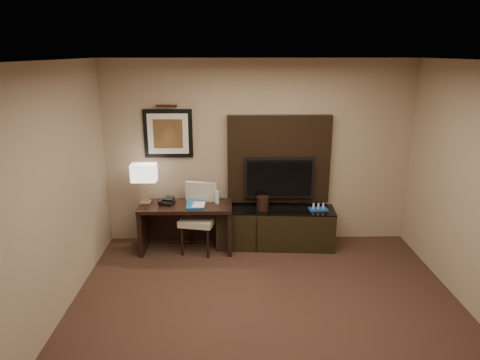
{
  "coord_description": "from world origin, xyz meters",
  "views": [
    {
      "loc": [
        -0.39,
        -3.62,
        2.78
      ],
      "look_at": [
        -0.28,
        1.8,
        1.15
      ],
      "focal_mm": 32.0,
      "sensor_mm": 36.0,
      "label": 1
    }
  ],
  "objects_px": {
    "desk_chair": "(198,219)",
    "minibar_tray": "(318,207)",
    "table_lamp": "(144,182)",
    "desk_phone": "(167,201)",
    "tv": "(279,178)",
    "ice_bucket": "(263,203)",
    "desk": "(187,227)",
    "water_bottle": "(217,197)",
    "credenza": "(275,228)"
  },
  "relations": [
    {
      "from": "table_lamp",
      "to": "minibar_tray",
      "type": "height_order",
      "value": "table_lamp"
    },
    {
      "from": "desk",
      "to": "table_lamp",
      "type": "distance_m",
      "value": 0.89
    },
    {
      "from": "tv",
      "to": "water_bottle",
      "type": "distance_m",
      "value": 0.95
    },
    {
      "from": "tv",
      "to": "ice_bucket",
      "type": "distance_m",
      "value": 0.45
    },
    {
      "from": "desk_phone",
      "to": "minibar_tray",
      "type": "distance_m",
      "value": 2.17
    },
    {
      "from": "ice_bucket",
      "to": "water_bottle",
      "type": "bearing_deg",
      "value": -178.23
    },
    {
      "from": "desk_phone",
      "to": "ice_bucket",
      "type": "bearing_deg",
      "value": 19.33
    },
    {
      "from": "desk_chair",
      "to": "minibar_tray",
      "type": "relative_size",
      "value": 3.68
    },
    {
      "from": "desk",
      "to": "minibar_tray",
      "type": "height_order",
      "value": "desk"
    },
    {
      "from": "desk",
      "to": "tv",
      "type": "height_order",
      "value": "tv"
    },
    {
      "from": "desk_chair",
      "to": "minibar_tray",
      "type": "height_order",
      "value": "desk_chair"
    },
    {
      "from": "desk_chair",
      "to": "table_lamp",
      "type": "height_order",
      "value": "table_lamp"
    },
    {
      "from": "tv",
      "to": "desk_phone",
      "type": "height_order",
      "value": "tv"
    },
    {
      "from": "desk_phone",
      "to": "desk",
      "type": "bearing_deg",
      "value": 15.71
    },
    {
      "from": "tv",
      "to": "ice_bucket",
      "type": "relative_size",
      "value": 5.0
    },
    {
      "from": "tv",
      "to": "desk_phone",
      "type": "relative_size",
      "value": 5.4
    },
    {
      "from": "table_lamp",
      "to": "water_bottle",
      "type": "bearing_deg",
      "value": -2.99
    },
    {
      "from": "water_bottle",
      "to": "credenza",
      "type": "bearing_deg",
      "value": 3.58
    },
    {
      "from": "tv",
      "to": "desk_chair",
      "type": "bearing_deg",
      "value": -166.54
    },
    {
      "from": "credenza",
      "to": "water_bottle",
      "type": "bearing_deg",
      "value": -172.53
    },
    {
      "from": "desk",
      "to": "credenza",
      "type": "bearing_deg",
      "value": 4.8
    },
    {
      "from": "credenza",
      "to": "water_bottle",
      "type": "xyz_separation_m",
      "value": [
        -0.85,
        -0.05,
        0.5
      ]
    },
    {
      "from": "desk_chair",
      "to": "minibar_tray",
      "type": "xyz_separation_m",
      "value": [
        1.73,
        0.09,
        0.15
      ]
    },
    {
      "from": "credenza",
      "to": "desk_phone",
      "type": "xyz_separation_m",
      "value": [
        -1.55,
        -0.1,
        0.45
      ]
    },
    {
      "from": "minibar_tray",
      "to": "tv",
      "type": "bearing_deg",
      "value": 160.99
    },
    {
      "from": "tv",
      "to": "water_bottle",
      "type": "relative_size",
      "value": 5.53
    },
    {
      "from": "credenza",
      "to": "table_lamp",
      "type": "height_order",
      "value": "table_lamp"
    },
    {
      "from": "desk",
      "to": "minibar_tray",
      "type": "xyz_separation_m",
      "value": [
        1.9,
        0.05,
        0.29
      ]
    },
    {
      "from": "tv",
      "to": "table_lamp",
      "type": "bearing_deg",
      "value": -175.87
    },
    {
      "from": "desk",
      "to": "desk_chair",
      "type": "height_order",
      "value": "desk_chair"
    },
    {
      "from": "tv",
      "to": "minibar_tray",
      "type": "distance_m",
      "value": 0.7
    },
    {
      "from": "ice_bucket",
      "to": "credenza",
      "type": "bearing_deg",
      "value": 9.67
    },
    {
      "from": "desk_chair",
      "to": "desk_phone",
      "type": "relative_size",
      "value": 5.28
    },
    {
      "from": "desk_phone",
      "to": "desk_chair",
      "type": "bearing_deg",
      "value": 10.83
    },
    {
      "from": "desk",
      "to": "tv",
      "type": "distance_m",
      "value": 1.52
    },
    {
      "from": "desk",
      "to": "ice_bucket",
      "type": "xyz_separation_m",
      "value": [
        1.1,
        0.07,
        0.34
      ]
    },
    {
      "from": "tv",
      "to": "minibar_tray",
      "type": "bearing_deg",
      "value": -19.01
    },
    {
      "from": "credenza",
      "to": "desk_chair",
      "type": "distance_m",
      "value": 1.14
    },
    {
      "from": "desk",
      "to": "water_bottle",
      "type": "distance_m",
      "value": 0.63
    },
    {
      "from": "credenza",
      "to": "ice_bucket",
      "type": "xyz_separation_m",
      "value": [
        -0.19,
        -0.03,
        0.39
      ]
    },
    {
      "from": "tv",
      "to": "desk_phone",
      "type": "xyz_separation_m",
      "value": [
        -1.61,
        -0.24,
        -0.27
      ]
    },
    {
      "from": "table_lamp",
      "to": "minibar_tray",
      "type": "bearing_deg",
      "value": -1.22
    },
    {
      "from": "desk_phone",
      "to": "ice_bucket",
      "type": "xyz_separation_m",
      "value": [
        1.36,
        0.06,
        -0.06
      ]
    },
    {
      "from": "desk",
      "to": "desk_phone",
      "type": "bearing_deg",
      "value": 179.4
    },
    {
      "from": "table_lamp",
      "to": "minibar_tray",
      "type": "xyz_separation_m",
      "value": [
        2.49,
        -0.05,
        -0.38
      ]
    },
    {
      "from": "desk",
      "to": "table_lamp",
      "type": "height_order",
      "value": "table_lamp"
    },
    {
      "from": "credenza",
      "to": "tv",
      "type": "height_order",
      "value": "tv"
    },
    {
      "from": "ice_bucket",
      "to": "minibar_tray",
      "type": "xyz_separation_m",
      "value": [
        0.81,
        -0.02,
        -0.05
      ]
    },
    {
      "from": "desk_chair",
      "to": "minibar_tray",
      "type": "bearing_deg",
      "value": 15.25
    },
    {
      "from": "desk",
      "to": "desk_phone",
      "type": "height_order",
      "value": "desk_phone"
    }
  ]
}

